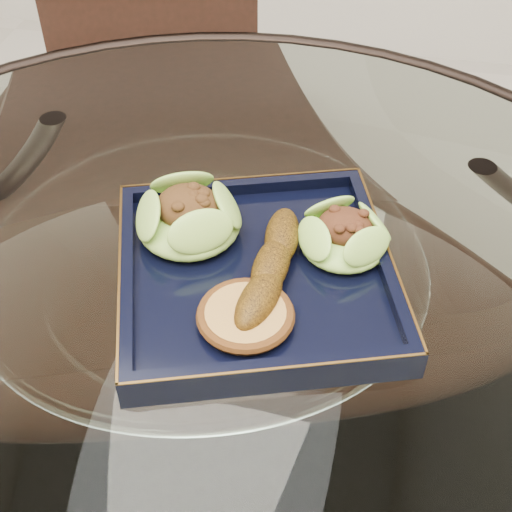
# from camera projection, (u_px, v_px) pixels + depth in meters

# --- Properties ---
(dining_table) EXTENTS (1.13, 1.13, 0.77)m
(dining_table) POSITION_uv_depth(u_px,v_px,m) (213.00, 392.00, 0.83)
(dining_table) COLOR white
(dining_table) RESTS_ON ground
(dining_chair) EXTENTS (0.49, 0.49, 0.88)m
(dining_chair) POSITION_uv_depth(u_px,v_px,m) (169.00, 175.00, 1.30)
(dining_chair) COLOR black
(dining_chair) RESTS_ON ground
(navy_plate) EXTENTS (0.34, 0.34, 0.02)m
(navy_plate) POSITION_uv_depth(u_px,v_px,m) (256.00, 277.00, 0.72)
(navy_plate) COLOR black
(navy_plate) RESTS_ON dining_table
(lettuce_wrap_left) EXTENTS (0.11, 0.11, 0.04)m
(lettuce_wrap_left) POSITION_uv_depth(u_px,v_px,m) (189.00, 220.00, 0.74)
(lettuce_wrap_left) COLOR olive
(lettuce_wrap_left) RESTS_ON navy_plate
(lettuce_wrap_right) EXTENTS (0.11, 0.11, 0.03)m
(lettuce_wrap_right) POSITION_uv_depth(u_px,v_px,m) (344.00, 238.00, 0.72)
(lettuce_wrap_right) COLOR #72AB31
(lettuce_wrap_right) RESTS_ON navy_plate
(roasted_plantain) EXTENTS (0.05, 0.17, 0.03)m
(roasted_plantain) POSITION_uv_depth(u_px,v_px,m) (271.00, 266.00, 0.69)
(roasted_plantain) COLOR #613C0A
(roasted_plantain) RESTS_ON navy_plate
(crumb_patty) EXTENTS (0.09, 0.09, 0.01)m
(crumb_patty) POSITION_uv_depth(u_px,v_px,m) (246.00, 317.00, 0.66)
(crumb_patty) COLOR #B7873D
(crumb_patty) RESTS_ON navy_plate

